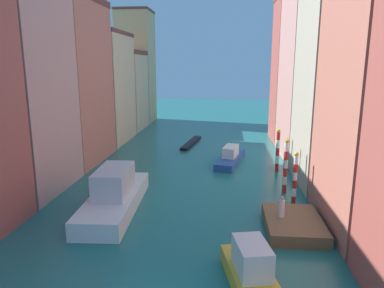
{
  "coord_description": "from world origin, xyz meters",
  "views": [
    {
      "loc": [
        3.45,
        -12.52,
        10.65
      ],
      "look_at": [
        -0.33,
        28.67,
        1.5
      ],
      "focal_mm": 33.62,
      "sensor_mm": 36.0,
      "label": 1
    }
  ],
  "objects": [
    {
      "name": "ground_plane",
      "position": [
        0.0,
        24.5,
        0.0
      ],
      "size": [
        154.0,
        154.0,
        0.0
      ],
      "primitive_type": "plane",
      "color": "#1E6B66"
    },
    {
      "name": "building_left_1",
      "position": [
        -13.25,
        15.82,
        8.94
      ],
      "size": [
        6.2,
        8.95,
        17.86
      ],
      "color": "tan",
      "rests_on": "ground"
    },
    {
      "name": "building_left_2",
      "position": [
        -13.25,
        25.62,
        8.89
      ],
      "size": [
        6.2,
        10.77,
        17.75
      ],
      "color": "#C6705B",
      "rests_on": "ground"
    },
    {
      "name": "building_left_3",
      "position": [
        -13.25,
        36.47,
        7.54
      ],
      "size": [
        6.2,
        10.52,
        15.06
      ],
      "color": "beige",
      "rests_on": "ground"
    },
    {
      "name": "building_left_4",
      "position": [
        -13.25,
        46.64,
        6.47
      ],
      "size": [
        6.2,
        9.13,
        12.91
      ],
      "color": "beige",
      "rests_on": "ground"
    },
    {
      "name": "building_left_5",
      "position": [
        -13.25,
        55.04,
        10.22
      ],
      "size": [
        6.2,
        7.18,
        20.42
      ],
      "color": "#DBB77A",
      "rests_on": "ground"
    },
    {
      "name": "building_right_1",
      "position": [
        13.25,
        10.77,
        8.32
      ],
      "size": [
        6.2,
        9.47,
        16.62
      ],
      "color": "#C6705B",
      "rests_on": "ground"
    },
    {
      "name": "building_right_2",
      "position": [
        13.25,
        20.23,
        11.07
      ],
      "size": [
        6.2,
        8.81,
        22.12
      ],
      "color": "#BCB299",
      "rests_on": "ground"
    },
    {
      "name": "building_right_3",
      "position": [
        13.25,
        30.17,
        11.07
      ],
      "size": [
        6.2,
        10.83,
        22.11
      ],
      "color": "tan",
      "rests_on": "ground"
    },
    {
      "name": "building_right_4",
      "position": [
        13.25,
        39.59,
        10.0
      ],
      "size": [
        6.2,
        7.84,
        19.96
      ],
      "color": "#B25147",
      "rests_on": "ground"
    },
    {
      "name": "waterfront_dock",
      "position": [
        8.1,
        9.92,
        0.4
      ],
      "size": [
        3.63,
        5.26,
        0.79
      ],
      "color": "brown",
      "rests_on": "ground"
    },
    {
      "name": "person_on_dock",
      "position": [
        7.32,
        10.12,
        1.46
      ],
      "size": [
        0.36,
        0.36,
        1.44
      ],
      "color": "white",
      "rests_on": "waterfront_dock"
    },
    {
      "name": "mooring_pole_0",
      "position": [
        8.94,
        14.55,
        2.15
      ],
      "size": [
        0.36,
        0.36,
        4.19
      ],
      "color": "red",
      "rests_on": "ground"
    },
    {
      "name": "mooring_pole_1",
      "position": [
        8.62,
        17.04,
        2.39
      ],
      "size": [
        0.37,
        0.37,
        4.67
      ],
      "color": "red",
      "rests_on": "ground"
    },
    {
      "name": "mooring_pole_2",
      "position": [
        8.94,
        19.42,
        2.19
      ],
      "size": [
        0.26,
        0.26,
        4.3
      ],
      "color": "red",
      "rests_on": "ground"
    },
    {
      "name": "mooring_pole_3",
      "position": [
        8.86,
        23.43,
        2.26
      ],
      "size": [
        0.39,
        0.39,
        4.41
      ],
      "color": "red",
      "rests_on": "ground"
    },
    {
      "name": "vaporetto_white",
      "position": [
        -4.64,
        12.23,
        1.12
      ],
      "size": [
        3.73,
        10.85,
        3.2
      ],
      "color": "white",
      "rests_on": "ground"
    },
    {
      "name": "gondola_black",
      "position": [
        -1.05,
        35.32,
        0.18
      ],
      "size": [
        2.16,
        8.39,
        0.37
      ],
      "color": "black",
      "rests_on": "ground"
    },
    {
      "name": "motorboat_0",
      "position": [
        4.88,
        3.3,
        0.86
      ],
      "size": [
        3.04,
        5.81,
        2.35
      ],
      "color": "gold",
      "rests_on": "ground"
    },
    {
      "name": "motorboat_1",
      "position": [
        4.17,
        26.26,
        0.65
      ],
      "size": [
        3.53,
        8.15,
        1.88
      ],
      "color": "#234C93",
      "rests_on": "ground"
    }
  ]
}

